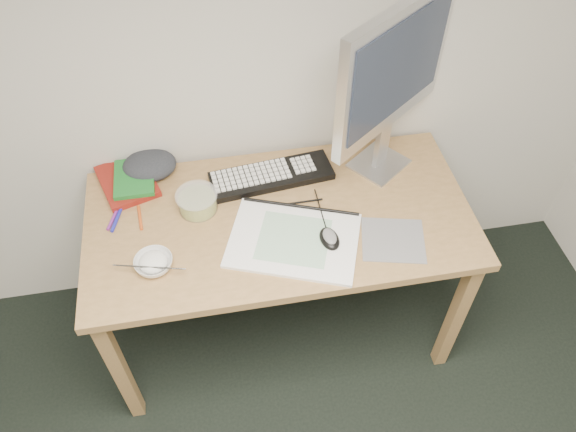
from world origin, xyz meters
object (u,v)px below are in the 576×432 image
(sketchpad, at_px, (294,240))
(rice_bowl, at_px, (154,263))
(keyboard, at_px, (272,176))
(monitor, at_px, (394,73))
(desk, at_px, (280,231))

(sketchpad, relative_size, rice_bowl, 3.43)
(keyboard, distance_m, rice_bowl, 0.57)
(monitor, bearing_deg, sketchpad, -178.29)
(rice_bowl, bearing_deg, sketchpad, 3.19)
(keyboard, bearing_deg, sketchpad, -91.56)
(monitor, xyz_separation_m, rice_bowl, (-0.88, -0.35, -0.40))
(monitor, distance_m, rice_bowl, 1.03)
(desk, distance_m, rice_bowl, 0.49)
(sketchpad, height_order, keyboard, keyboard)
(rice_bowl, bearing_deg, keyboard, 37.55)
(sketchpad, xyz_separation_m, rice_bowl, (-0.48, -0.03, 0.01))
(keyboard, height_order, monitor, monitor)
(desk, xyz_separation_m, monitor, (0.43, 0.20, 0.50))
(sketchpad, distance_m, rice_bowl, 0.48)
(sketchpad, xyz_separation_m, keyboard, (-0.03, 0.32, 0.01))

